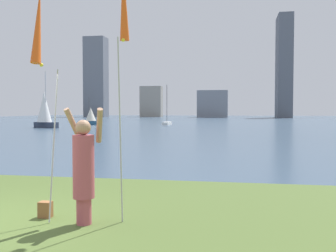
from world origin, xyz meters
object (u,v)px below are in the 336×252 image
at_px(sailboat_3, 90,116).
at_px(kite_flag_left, 39,31).
at_px(person, 84,167).
at_px(kite_flag_right, 124,7).
at_px(bag, 45,210).
at_px(sailboat_1, 167,123).
at_px(sailboat_2, 45,109).

bearing_deg(sailboat_3, kite_flag_left, -69.66).
distance_m(person, kite_flag_right, 2.75).
distance_m(person, sailboat_3, 42.32).
bearing_deg(kite_flag_left, sailboat_3, 110.34).
xyz_separation_m(bag, sailboat_1, (-5.22, 41.02, 0.12)).
bearing_deg(kite_flag_right, kite_flag_left, -149.93).
distance_m(person, kite_flag_left, 2.28).
xyz_separation_m(kite_flag_right, sailboat_3, (-15.92, 39.09, -2.51)).
distance_m(sailboat_2, sailboat_3, 8.23).
xyz_separation_m(sailboat_2, sailboat_3, (1.91, 7.97, -0.80)).
relative_size(kite_flag_left, sailboat_1, 0.77).
bearing_deg(kite_flag_left, person, 29.03).
bearing_deg(kite_flag_right, person, -148.90).
relative_size(person, kite_flag_right, 0.44).
bearing_deg(bag, sailboat_1, 97.25).
height_order(person, kite_flag_right, kite_flag_right).
bearing_deg(kite_flag_left, kite_flag_right, 30.07).
relative_size(person, sailboat_2, 0.33).
bearing_deg(kite_flag_right, sailboat_3, 112.15).
xyz_separation_m(bag, sailboat_3, (-14.51, 39.20, 0.96)).
distance_m(kite_flag_left, sailboat_2, 35.92).
xyz_separation_m(sailboat_1, sailboat_2, (-11.20, -9.79, 1.64)).
distance_m(kite_flag_left, sailboat_1, 42.05).
bearing_deg(person, sailboat_3, 128.13).
relative_size(sailboat_1, sailboat_2, 0.85).
relative_size(kite_flag_left, kite_flag_right, 0.87).
bearing_deg(kite_flag_left, bag, 112.01).
distance_m(person, bag, 1.17).
xyz_separation_m(sailboat_1, sailboat_3, (-9.29, -1.82, 0.84)).
distance_m(sailboat_1, sailboat_3, 9.51).
relative_size(kite_flag_right, sailboat_2, 0.75).
height_order(kite_flag_left, sailboat_3, kite_flag_left).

